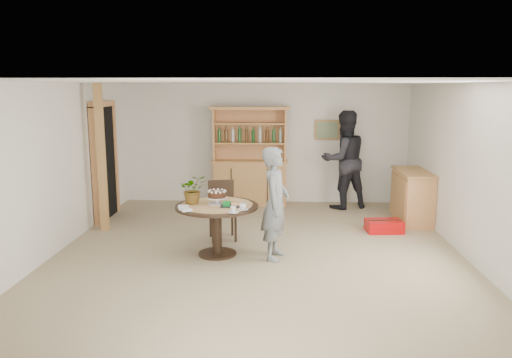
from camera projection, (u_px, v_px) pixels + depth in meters
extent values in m
plane|color=tan|center=(258.00, 255.00, 7.34)|extent=(7.00, 7.00, 0.00)
cube|color=white|center=(265.00, 144.00, 10.55)|extent=(6.00, 0.04, 2.50)
cube|color=white|center=(239.00, 251.00, 3.67)|extent=(6.00, 0.04, 2.50)
cube|color=white|center=(52.00, 170.00, 7.24)|extent=(0.04, 7.00, 2.50)
cube|color=white|center=(472.00, 173.00, 6.98)|extent=(0.04, 7.00, 2.50)
cube|color=white|center=(258.00, 82.00, 6.88)|extent=(6.00, 7.00, 0.04)
cube|color=tan|center=(327.00, 130.00, 10.41)|extent=(0.52, 0.03, 0.42)
cube|color=#59724C|center=(327.00, 130.00, 10.39)|extent=(0.44, 0.02, 0.34)
cube|color=black|center=(104.00, 163.00, 9.24)|extent=(0.10, 0.90, 2.10)
cube|color=tan|center=(96.00, 167.00, 8.75)|extent=(0.12, 0.10, 2.10)
cube|color=tan|center=(114.00, 159.00, 9.73)|extent=(0.12, 0.10, 2.10)
cube|color=tan|center=(102.00, 104.00, 9.04)|extent=(0.12, 1.10, 0.10)
cube|color=tan|center=(101.00, 158.00, 8.41)|extent=(0.12, 0.12, 2.50)
cube|color=tan|center=(250.00, 183.00, 10.45)|extent=(1.50, 0.50, 0.90)
cube|color=tan|center=(250.00, 161.00, 10.37)|extent=(1.56, 0.54, 0.04)
cube|color=tan|center=(250.00, 134.00, 10.37)|extent=(1.50, 0.04, 1.06)
cube|color=tan|center=(214.00, 135.00, 10.25)|extent=(0.04, 0.34, 1.06)
cube|color=tan|center=(285.00, 135.00, 10.19)|extent=(0.04, 0.34, 1.06)
cube|color=tan|center=(250.00, 143.00, 10.25)|extent=(1.44, 0.32, 0.03)
cube|color=tan|center=(250.00, 123.00, 10.18)|extent=(1.44, 0.32, 0.03)
cube|color=tan|center=(250.00, 108.00, 10.12)|extent=(1.62, 0.40, 0.06)
cylinder|color=#194C1E|center=(223.00, 135.00, 10.25)|extent=(0.07, 0.07, 0.28)
cylinder|color=#4C2D14|center=(230.00, 135.00, 10.24)|extent=(0.07, 0.07, 0.28)
cylinder|color=#B2BFB2|center=(238.00, 135.00, 10.23)|extent=(0.07, 0.07, 0.28)
cylinder|color=#194C1E|center=(246.00, 135.00, 10.22)|extent=(0.07, 0.07, 0.28)
cylinder|color=#4C2D14|center=(254.00, 135.00, 10.22)|extent=(0.07, 0.07, 0.28)
cylinder|color=#B2BFB2|center=(261.00, 135.00, 10.21)|extent=(0.07, 0.07, 0.28)
cylinder|color=#194C1E|center=(269.00, 135.00, 10.20)|extent=(0.07, 0.07, 0.28)
cylinder|color=#4C2D14|center=(277.00, 136.00, 10.20)|extent=(0.07, 0.07, 0.28)
cube|color=tan|center=(412.00, 197.00, 9.10)|extent=(0.50, 1.20, 0.90)
cube|color=tan|center=(414.00, 172.00, 9.02)|extent=(0.54, 1.26, 0.04)
cylinder|color=black|center=(217.00, 206.00, 7.23)|extent=(1.20, 1.20, 0.04)
cylinder|color=black|center=(217.00, 231.00, 7.29)|extent=(0.14, 0.14, 0.70)
cylinder|color=black|center=(217.00, 254.00, 7.36)|extent=(0.56, 0.56, 0.03)
cylinder|color=tan|center=(217.00, 205.00, 7.22)|extent=(1.04, 1.04, 0.01)
cube|color=black|center=(223.00, 212.00, 8.01)|extent=(0.51, 0.51, 0.04)
cube|color=black|center=(221.00, 195.00, 8.15)|extent=(0.42, 0.13, 0.46)
cube|color=black|center=(221.00, 181.00, 8.11)|extent=(0.42, 0.14, 0.05)
cube|color=black|center=(213.00, 230.00, 7.85)|extent=(0.03, 0.03, 0.44)
cube|color=black|center=(236.00, 229.00, 7.92)|extent=(0.04, 0.03, 0.44)
cube|color=black|center=(211.00, 224.00, 8.19)|extent=(0.03, 0.03, 0.44)
cube|color=black|center=(232.00, 223.00, 8.26)|extent=(0.04, 0.03, 0.44)
cylinder|color=white|center=(217.00, 203.00, 7.27)|extent=(0.28, 0.28, 0.01)
cylinder|color=white|center=(217.00, 201.00, 7.26)|extent=(0.05, 0.05, 0.08)
cylinder|color=white|center=(217.00, 198.00, 7.25)|extent=(0.30, 0.30, 0.01)
cylinder|color=#421F13|center=(217.00, 194.00, 7.24)|extent=(0.26, 0.26, 0.09)
cylinder|color=white|center=(217.00, 191.00, 7.23)|extent=(0.08, 0.08, 0.01)
sphere|color=white|center=(225.00, 191.00, 7.23)|extent=(0.04, 0.04, 0.04)
sphere|color=white|center=(225.00, 190.00, 7.29)|extent=(0.04, 0.04, 0.04)
sphere|color=white|center=(222.00, 190.00, 7.33)|extent=(0.04, 0.04, 0.04)
sphere|color=white|center=(218.00, 190.00, 7.35)|extent=(0.04, 0.04, 0.04)
sphere|color=white|center=(214.00, 190.00, 7.34)|extent=(0.04, 0.04, 0.04)
sphere|color=white|center=(210.00, 190.00, 7.30)|extent=(0.04, 0.04, 0.04)
sphere|color=white|center=(209.00, 191.00, 7.24)|extent=(0.04, 0.04, 0.04)
sphere|color=white|center=(209.00, 192.00, 7.18)|extent=(0.04, 0.04, 0.04)
sphere|color=white|center=(212.00, 193.00, 7.14)|extent=(0.04, 0.04, 0.04)
sphere|color=white|center=(216.00, 193.00, 7.12)|extent=(0.04, 0.04, 0.04)
sphere|color=white|center=(220.00, 193.00, 7.13)|extent=(0.04, 0.04, 0.04)
sphere|color=white|center=(224.00, 192.00, 7.17)|extent=(0.04, 0.04, 0.04)
imported|color=#3F7233|center=(193.00, 189.00, 7.25)|extent=(0.47, 0.44, 0.42)
cube|color=black|center=(231.00, 206.00, 7.09)|extent=(0.30, 0.20, 0.01)
cube|color=#0D7B27|center=(227.00, 204.00, 7.09)|extent=(0.10, 0.10, 0.06)
cube|color=#0D7B27|center=(227.00, 201.00, 7.08)|extent=(0.11, 0.02, 0.01)
cylinder|color=white|center=(243.00, 209.00, 6.93)|extent=(0.15, 0.15, 0.01)
imported|color=white|center=(243.00, 206.00, 6.92)|extent=(0.10, 0.10, 0.08)
cylinder|color=white|center=(233.00, 212.00, 6.76)|extent=(0.15, 0.15, 0.01)
imported|color=white|center=(233.00, 209.00, 6.76)|extent=(0.08, 0.08, 0.07)
cube|color=white|center=(183.00, 206.00, 7.04)|extent=(0.14, 0.08, 0.03)
cube|color=white|center=(184.00, 208.00, 6.92)|extent=(0.16, 0.11, 0.03)
cube|color=white|center=(187.00, 210.00, 6.82)|extent=(0.16, 0.14, 0.03)
imported|color=slate|center=(275.00, 203.00, 7.08)|extent=(0.49, 0.65, 1.62)
imported|color=black|center=(344.00, 160.00, 10.04)|extent=(1.16, 1.04, 1.98)
cube|color=red|center=(384.00, 226.00, 8.50)|extent=(0.63, 0.45, 0.20)
cube|color=black|center=(384.00, 220.00, 8.48)|extent=(0.56, 0.08, 0.01)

